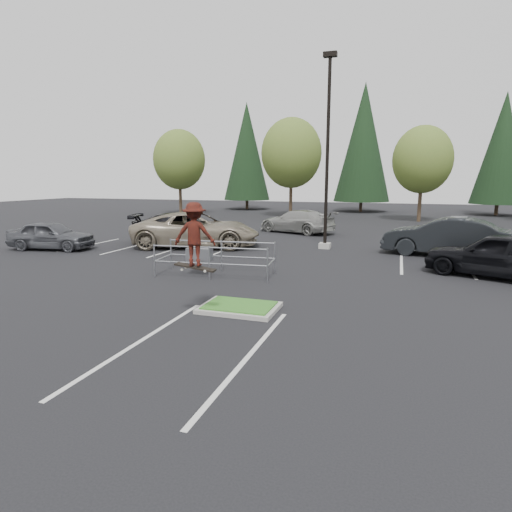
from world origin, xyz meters
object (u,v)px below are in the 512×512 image
(cart_corral, at_px, (203,255))
(car_l_grey, at_px, (51,235))
(decid_b, at_px, (291,155))
(car_far_silver, at_px, (298,221))
(decid_c, at_px, (422,162))
(car_l_black, at_px, (182,228))
(skateboarder, at_px, (194,235))
(car_r_charc, at_px, (445,237))
(conif_c, at_px, (502,148))
(car_l_tan, at_px, (195,230))
(decid_a, at_px, (179,162))
(car_r_black, at_px, (499,255))
(conif_b, at_px, (363,143))
(conif_a, at_px, (247,152))
(light_pole, at_px, (327,164))

(cart_corral, xyz_separation_m, car_l_grey, (-10.49, 3.05, -0.04))
(decid_b, height_order, car_far_silver, decid_b)
(decid_c, relative_size, car_l_black, 1.38)
(decid_b, height_order, skateboarder, decid_b)
(car_r_charc, bearing_deg, conif_c, 176.32)
(conif_c, bearing_deg, car_l_tan, -124.99)
(decid_a, height_order, car_far_silver, decid_a)
(decid_a, relative_size, car_r_charc, 1.53)
(decid_b, distance_m, decid_c, 12.05)
(decid_a, xyz_separation_m, skateboarder, (17.12, -31.03, -3.29))
(decid_a, bearing_deg, car_r_black, -41.53)
(decid_b, height_order, conif_b, conif_b)
(conif_a, height_order, skateboarder, conif_a)
(conif_b, relative_size, car_r_black, 2.79)
(light_pole, distance_m, car_r_charc, 7.01)
(decid_c, xyz_separation_m, car_far_silver, (-8.45, -11.50, -4.44))
(car_far_silver, bearing_deg, conif_a, -130.48)
(decid_b, xyz_separation_m, conif_c, (20.01, 8.97, 0.80))
(car_l_tan, height_order, car_l_grey, car_l_tan)
(decid_a, bearing_deg, skateboarder, -61.12)
(light_pole, distance_m, car_r_black, 9.73)
(car_l_tan, distance_m, car_l_black, 1.98)
(decid_c, bearing_deg, conif_a, 153.04)
(skateboarder, relative_size, car_far_silver, 0.33)
(skateboarder, relative_size, car_l_tan, 0.26)
(conif_c, height_order, car_l_black, conif_c)
(skateboarder, bearing_deg, car_l_black, -73.64)
(conif_b, bearing_deg, car_l_tan, -102.11)
(decid_c, bearing_deg, car_l_black, -127.35)
(conif_a, bearing_deg, decid_c, -26.96)
(light_pole, xyz_separation_m, conif_a, (-14.50, 28.00, 2.54))
(conif_a, relative_size, car_l_tan, 1.86)
(car_r_charc, relative_size, car_far_silver, 1.05)
(decid_a, height_order, car_r_black, decid_a)
(cart_corral, relative_size, skateboarder, 2.52)
(decid_a, height_order, car_r_charc, decid_a)
(light_pole, xyz_separation_m, car_far_silver, (-2.96, 6.34, -3.75))
(car_l_grey, distance_m, car_far_silver, 15.82)
(car_r_charc, bearing_deg, decid_c, -167.09)
(decid_b, height_order, car_l_grey, decid_b)
(decid_c, distance_m, car_l_tan, 23.65)
(light_pole, bearing_deg, decid_c, 72.89)
(conif_c, relative_size, car_r_charc, 2.14)
(decid_a, xyz_separation_m, car_r_charc, (24.51, -18.53, -4.62))
(decid_b, height_order, cart_corral, decid_b)
(cart_corral, xyz_separation_m, car_far_silver, (0.55, 14.39, 0.00))
(cart_corral, xyz_separation_m, car_l_black, (-4.99, 7.55, 0.07))
(skateboarder, xyz_separation_m, car_far_silver, (-1.57, 19.34, -1.48))
(conif_b, relative_size, car_l_tan, 2.07)
(car_l_tan, distance_m, car_r_charc, 13.06)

